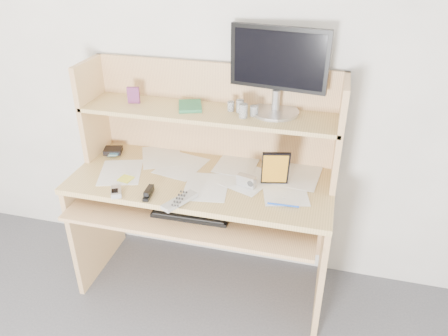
% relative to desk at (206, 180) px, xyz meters
% --- Properties ---
extents(back_wall, '(3.60, 0.04, 2.50)m').
position_rel_desk_xyz_m(back_wall, '(0.00, 0.24, 0.56)').
color(back_wall, silver).
rests_on(back_wall, floor).
extents(desk, '(1.40, 0.70, 1.30)m').
position_rel_desk_xyz_m(desk, '(0.00, 0.00, 0.00)').
color(desk, tan).
rests_on(desk, floor).
extents(paper_clutter, '(1.32, 0.54, 0.01)m').
position_rel_desk_xyz_m(paper_clutter, '(0.00, -0.08, 0.06)').
color(paper_clutter, silver).
rests_on(paper_clutter, desk).
extents(keyboard, '(0.40, 0.15, 0.03)m').
position_rel_desk_xyz_m(keyboard, '(0.01, -0.28, -0.03)').
color(keyboard, black).
rests_on(keyboard, desk).
extents(tv_remote, '(0.14, 0.20, 0.02)m').
position_rel_desk_xyz_m(tv_remote, '(-0.03, -0.34, 0.07)').
color(tv_remote, '#9A9995').
rests_on(tv_remote, paper_clutter).
extents(flip_phone, '(0.09, 0.11, 0.03)m').
position_rel_desk_xyz_m(flip_phone, '(-0.37, -0.34, 0.07)').
color(flip_phone, silver).
rests_on(flip_phone, paper_clutter).
extents(stapler, '(0.05, 0.12, 0.04)m').
position_rel_desk_xyz_m(stapler, '(-0.21, -0.32, 0.08)').
color(stapler, black).
rests_on(stapler, paper_clutter).
extents(wallet, '(0.12, 0.11, 0.03)m').
position_rel_desk_xyz_m(wallet, '(-0.59, 0.07, 0.07)').
color(wallet, black).
rests_on(wallet, paper_clutter).
extents(sticky_note_pad, '(0.08, 0.08, 0.01)m').
position_rel_desk_xyz_m(sticky_note_pad, '(-0.39, -0.20, 0.06)').
color(sticky_note_pad, '#FAFF43').
rests_on(sticky_note_pad, desk).
extents(digital_camera, '(0.10, 0.06, 0.06)m').
position_rel_desk_xyz_m(digital_camera, '(0.25, -0.10, 0.09)').
color(digital_camera, '#A8A8AA').
rests_on(digital_camera, paper_clutter).
extents(game_case, '(0.14, 0.05, 0.20)m').
position_rel_desk_xyz_m(game_case, '(0.39, -0.06, 0.16)').
color(game_case, black).
rests_on(game_case, paper_clutter).
extents(blue_pen, '(0.15, 0.01, 0.01)m').
position_rel_desk_xyz_m(blue_pen, '(0.46, -0.24, 0.07)').
color(blue_pen, '#1846B8').
rests_on(blue_pen, paper_clutter).
extents(card_box, '(0.07, 0.03, 0.09)m').
position_rel_desk_xyz_m(card_box, '(-0.43, 0.07, 0.43)').
color(card_box, maroon).
rests_on(card_box, desk).
extents(shelf_book, '(0.17, 0.20, 0.02)m').
position_rel_desk_xyz_m(shelf_book, '(-0.11, 0.09, 0.39)').
color(shelf_book, '#36875E').
rests_on(shelf_book, desk).
extents(chip_stack_a, '(0.04, 0.04, 0.05)m').
position_rel_desk_xyz_m(chip_stack_a, '(0.12, 0.10, 0.41)').
color(chip_stack_a, black).
rests_on(chip_stack_a, desk).
extents(chip_stack_b, '(0.05, 0.05, 0.07)m').
position_rel_desk_xyz_m(chip_stack_b, '(0.20, 0.02, 0.42)').
color(chip_stack_b, silver).
rests_on(chip_stack_b, desk).
extents(chip_stack_c, '(0.05, 0.05, 0.05)m').
position_rel_desk_xyz_m(chip_stack_c, '(0.25, 0.06, 0.41)').
color(chip_stack_c, black).
rests_on(chip_stack_c, desk).
extents(chip_stack_d, '(0.04, 0.04, 0.07)m').
position_rel_desk_xyz_m(chip_stack_d, '(0.17, 0.09, 0.42)').
color(chip_stack_d, silver).
rests_on(chip_stack_d, desk).
extents(monitor, '(0.50, 0.25, 0.44)m').
position_rel_desk_xyz_m(monitor, '(0.35, 0.15, 0.62)').
color(monitor, '#B1B1B6').
rests_on(monitor, desk).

